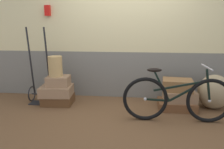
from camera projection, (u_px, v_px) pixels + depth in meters
ground at (124, 113)px, 3.77m from camera, size 8.48×5.20×0.06m
station_building at (127, 26)px, 4.26m from camera, size 6.48×0.74×2.87m
suitcase_0 at (58, 99)px, 4.10m from camera, size 0.56×0.45×0.17m
suitcase_1 at (57, 91)px, 4.04m from camera, size 0.61×0.49×0.18m
suitcase_2 at (58, 81)px, 4.01m from camera, size 0.42×0.36×0.19m
suitcase_3 at (177, 105)px, 3.85m from camera, size 0.65×0.46×0.15m
suitcase_4 at (180, 96)px, 3.80m from camera, size 0.56×0.43×0.19m
suitcase_5 at (177, 85)px, 3.79m from camera, size 0.55×0.43×0.20m
wicker_basket at (55, 66)px, 3.96m from camera, size 0.25×0.25×0.37m
luggage_trolley at (40, 85)px, 4.15m from camera, size 0.41×0.37×1.43m
burlap_sack at (214, 92)px, 3.82m from camera, size 0.55×0.47×0.62m
bicycle at (177, 99)px, 3.29m from camera, size 1.66×0.46×0.88m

